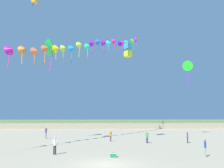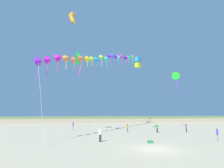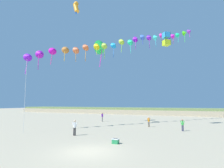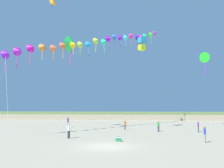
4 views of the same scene
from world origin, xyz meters
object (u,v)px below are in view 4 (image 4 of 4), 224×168
object	(u,v)px
person_near_left	(68,121)
large_kite_outer_drift	(205,57)
person_near_right	(125,124)
person_far_center	(69,130)
person_far_left	(198,126)
large_kite_mid_trail	(142,44)
person_far_right	(205,133)
person_mid_center	(158,126)
large_kite_high_solo	(71,44)
beach_cooler	(118,139)

from	to	relation	value
person_near_left	large_kite_outer_drift	xyz separation A→B (m)	(24.70, 4.10, 11.67)
person_near_left	person_near_right	distance (m)	10.91
person_near_right	person_far_center	xyz separation A→B (m)	(-5.74, -10.50, 0.10)
person_near_right	person_far_left	size ratio (longest dim) A/B	1.00
large_kite_mid_trail	large_kite_outer_drift	size ratio (longest dim) A/B	0.45
person_far_left	person_far_center	xyz separation A→B (m)	(-16.05, -8.33, 0.10)
large_kite_outer_drift	person_far_center	bearing A→B (deg)	-137.42
large_kite_outer_drift	person_far_left	bearing A→B (deg)	-112.42
person_far_right	person_far_center	xyz separation A→B (m)	(-14.14, 1.77, 0.05)
person_far_left	large_kite_mid_trail	bearing A→B (deg)	153.29
person_mid_center	person_far_left	bearing A→B (deg)	-0.25
person_near_left	person_far_left	distance (m)	21.36
large_kite_mid_trail	large_kite_high_solo	world-z (taller)	large_kite_high_solo
person_near_right	person_mid_center	world-z (taller)	person_near_right
person_far_right	large_kite_mid_trail	xyz separation A→B (m)	(-5.65, 13.90, 12.85)
large_kite_mid_trail	beach_cooler	xyz separation A→B (m)	(-2.84, -13.77, -13.57)
beach_cooler	person_near_left	bearing A→B (deg)	121.77
person_mid_center	person_far_left	size ratio (longest dim) A/B	0.98
person_near_left	person_far_left	world-z (taller)	person_near_left
person_far_center	beach_cooler	distance (m)	5.94
person_far_center	person_far_right	bearing A→B (deg)	-7.15
large_kite_high_solo	beach_cooler	bearing A→B (deg)	-56.42
person_near_right	beach_cooler	xyz separation A→B (m)	(-0.09, -12.14, -0.67)
large_kite_outer_drift	person_mid_center	bearing A→B (deg)	-133.31
person_mid_center	large_kite_high_solo	distance (m)	19.43
large_kite_high_solo	beach_cooler	size ratio (longest dim) A/B	8.97
person_near_right	large_kite_high_solo	size ratio (longest dim) A/B	0.29
large_kite_outer_drift	person_far_right	bearing A→B (deg)	-106.81
person_far_left	beach_cooler	world-z (taller)	person_far_left
person_far_center	person_near_left	bearing A→B (deg)	106.73
large_kite_high_solo	large_kite_outer_drift	world-z (taller)	large_kite_high_solo
person_near_left	large_kite_outer_drift	world-z (taller)	large_kite_outer_drift
person_far_center	beach_cooler	bearing A→B (deg)	-16.19
large_kite_outer_drift	beach_cooler	bearing A→B (deg)	-125.82
person_mid_center	large_kite_high_solo	bearing A→B (deg)	165.97
person_mid_center	large_kite_outer_drift	bearing A→B (deg)	46.69
person_near_right	beach_cooler	world-z (taller)	person_near_right
person_far_left	person_near_right	bearing A→B (deg)	168.09
person_near_right	person_far_right	xyz separation A→B (m)	(8.40, -12.28, 0.05)
person_near_right	person_far_right	size ratio (longest dim) A/B	0.94
person_far_center	large_kite_outer_drift	xyz separation A→B (m)	(20.32, 18.67, 11.67)
person_near_right	person_far_center	size ratio (longest dim) A/B	0.90
beach_cooler	person_far_center	bearing A→B (deg)	163.81
person_far_center	large_kite_mid_trail	distance (m)	19.58
person_far_center	beach_cooler	xyz separation A→B (m)	(5.66, -1.64, -0.77)
person_near_right	person_mid_center	xyz separation A→B (m)	(4.85, -2.15, -0.01)
large_kite_mid_trail	beach_cooler	size ratio (longest dim) A/B	3.64
person_far_right	large_kite_outer_drift	distance (m)	24.36
person_near_right	large_kite_outer_drift	size ratio (longest dim) A/B	0.33
large_kite_high_solo	person_mid_center	bearing A→B (deg)	-14.03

